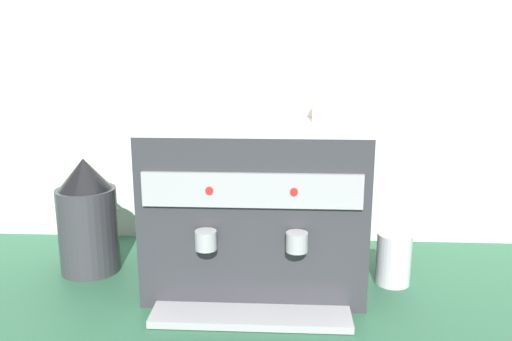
% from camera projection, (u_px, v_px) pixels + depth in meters
% --- Properties ---
extents(ground_plane, '(4.00, 4.00, 0.00)m').
position_uv_depth(ground_plane, '(256.00, 278.00, 1.62)').
color(ground_plane, '#28563D').
extents(tiled_backsplash_wall, '(2.80, 0.03, 1.07)m').
position_uv_depth(tiled_backsplash_wall, '(261.00, 93.00, 1.84)').
color(tiled_backsplash_wall, silver).
rests_on(tiled_backsplash_wall, ground_plane).
extents(espresso_machine, '(0.61, 0.51, 0.49)m').
position_uv_depth(espresso_machine, '(256.00, 202.00, 1.56)').
color(espresso_machine, '#2D2D33').
rests_on(espresso_machine, ground_plane).
extents(ceramic_cup_0, '(0.07, 0.11, 0.07)m').
position_uv_depth(ceramic_cup_0, '(278.00, 102.00, 1.60)').
color(ceramic_cup_0, beige).
rests_on(ceramic_cup_0, espresso_machine).
extents(ceramic_cup_1, '(0.10, 0.07, 0.08)m').
position_uv_depth(ceramic_cup_1, '(326.00, 108.00, 1.41)').
color(ceramic_cup_1, beige).
rests_on(ceramic_cup_1, espresso_machine).
extents(ceramic_cup_2, '(0.07, 0.10, 0.07)m').
position_uv_depth(ceramic_cup_2, '(230.00, 108.00, 1.45)').
color(ceramic_cup_2, beige).
rests_on(ceramic_cup_2, espresso_machine).
extents(ceramic_cup_3, '(0.08, 0.12, 0.08)m').
position_uv_depth(ceramic_cup_3, '(222.00, 103.00, 1.53)').
color(ceramic_cup_3, beige).
rests_on(ceramic_cup_3, espresso_machine).
extents(ceramic_bowl_0, '(0.11, 0.11, 0.03)m').
position_uv_depth(ceramic_bowl_0, '(274.00, 114.00, 1.48)').
color(ceramic_bowl_0, beige).
rests_on(ceramic_bowl_0, espresso_machine).
extents(ceramic_bowl_1, '(0.12, 0.12, 0.04)m').
position_uv_depth(ceramic_bowl_1, '(323.00, 109.00, 1.56)').
color(ceramic_bowl_1, beige).
rests_on(ceramic_bowl_1, espresso_machine).
extents(ceramic_bowl_2, '(0.09, 0.09, 0.04)m').
position_uv_depth(ceramic_bowl_2, '(181.00, 112.00, 1.50)').
color(ceramic_bowl_2, beige).
rests_on(ceramic_bowl_2, espresso_machine).
extents(coffee_grinder, '(0.18, 0.18, 0.36)m').
position_uv_depth(coffee_grinder, '(88.00, 218.00, 1.64)').
color(coffee_grinder, '#333338').
rests_on(coffee_grinder, ground_plane).
extents(milk_pitcher, '(0.10, 0.10, 0.16)m').
position_uv_depth(milk_pitcher, '(394.00, 259.00, 1.58)').
color(milk_pitcher, '#B7B7BC').
rests_on(milk_pitcher, ground_plane).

